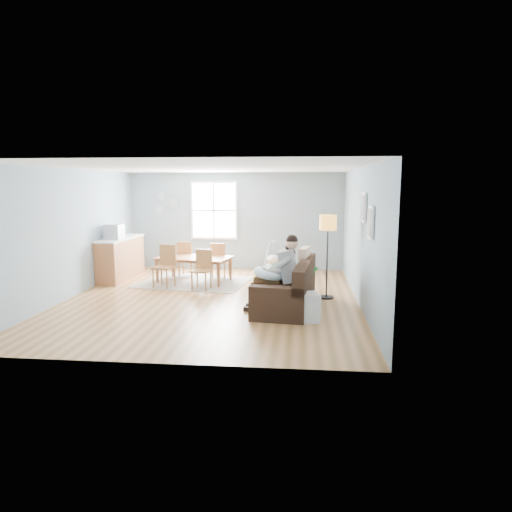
# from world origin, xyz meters

# --- Properties ---
(room) EXTENTS (8.40, 9.40, 3.90)m
(room) POSITION_xyz_m (0.00, 0.00, 2.42)
(room) COLOR olive
(window) EXTENTS (1.32, 0.08, 1.62)m
(window) POSITION_xyz_m (-0.60, 3.46, 1.65)
(window) COLOR white
(window) RESTS_ON room
(pictures) EXTENTS (0.05, 1.34, 0.74)m
(pictures) POSITION_xyz_m (2.97, -1.05, 1.85)
(pictures) COLOR white
(pictures) RESTS_ON room
(wall_plates) EXTENTS (0.67, 0.02, 0.66)m
(wall_plates) POSITION_xyz_m (-2.00, 3.47, 1.83)
(wall_plates) COLOR #889EA3
(wall_plates) RESTS_ON room
(sofa) EXTENTS (1.22, 2.36, 0.92)m
(sofa) POSITION_xyz_m (1.61, -0.46, 0.32)
(sofa) COLOR black
(sofa) RESTS_ON room
(green_throw) EXTENTS (1.20, 1.11, 0.04)m
(green_throw) POSITION_xyz_m (1.60, 0.30, 0.58)
(green_throw) COLOR #12501E
(green_throw) RESTS_ON sofa
(beige_pillow) EXTENTS (0.25, 0.56, 0.54)m
(beige_pillow) POSITION_xyz_m (1.91, 0.10, 0.83)
(beige_pillow) COLOR #C8B299
(beige_pillow) RESTS_ON sofa
(father) EXTENTS (1.04, 0.49, 1.46)m
(father) POSITION_xyz_m (1.43, -0.76, 0.78)
(father) COLOR gray
(father) RESTS_ON sofa
(nursing_pillow) EXTENTS (0.69, 0.67, 0.25)m
(nursing_pillow) POSITION_xyz_m (1.26, -0.75, 0.72)
(nursing_pillow) COLOR silver
(nursing_pillow) RESTS_ON father
(infant) EXTENTS (0.23, 0.43, 0.16)m
(infant) POSITION_xyz_m (1.25, -0.71, 0.81)
(infant) COLOR silver
(infant) RESTS_ON nursing_pillow
(toddler) EXTENTS (0.56, 0.30, 0.87)m
(toddler) POSITION_xyz_m (1.55, -0.23, 0.76)
(toddler) COLOR silver
(toddler) RESTS_ON sofa
(floor_lamp) EXTENTS (0.35, 0.35, 1.75)m
(floor_lamp) POSITION_xyz_m (2.38, 0.32, 1.45)
(floor_lamp) COLOR black
(floor_lamp) RESTS_ON room
(storage_cube) EXTENTS (0.52, 0.48, 0.49)m
(storage_cube) POSITION_xyz_m (1.92, -1.37, 0.25)
(storage_cube) COLOR silver
(storage_cube) RESTS_ON room
(rug) EXTENTS (2.78, 2.26, 0.01)m
(rug) POSITION_xyz_m (-0.76, 1.59, 0.01)
(rug) COLOR #9D9990
(rug) RESTS_ON room
(dining_table) EXTENTS (1.92, 1.31, 0.62)m
(dining_table) POSITION_xyz_m (-0.76, 1.59, 0.31)
(dining_table) COLOR brown
(dining_table) RESTS_ON rug
(chair_sw) EXTENTS (0.54, 0.54, 0.98)m
(chair_sw) POSITION_xyz_m (-1.29, 1.04, 0.56)
(chair_sw) COLOR #935932
(chair_sw) RESTS_ON rug
(chair_se) EXTENTS (0.47, 0.47, 0.90)m
(chair_se) POSITION_xyz_m (-0.40, 0.90, 0.51)
(chair_se) COLOR #935932
(chair_se) RESTS_ON rug
(chair_nw) EXTENTS (0.45, 0.45, 0.92)m
(chair_nw) POSITION_xyz_m (-1.13, 2.28, 0.52)
(chair_nw) COLOR #935932
(chair_nw) RESTS_ON rug
(chair_ne) EXTENTS (0.48, 0.48, 0.91)m
(chair_ne) POSITION_xyz_m (-0.23, 2.16, 0.51)
(chair_ne) COLOR #935932
(chair_ne) RESTS_ON rug
(counter) EXTENTS (0.61, 1.89, 1.05)m
(counter) POSITION_xyz_m (-2.70, 1.84, 0.53)
(counter) COLOR brown
(counter) RESTS_ON room
(monitor) EXTENTS (0.41, 0.39, 0.36)m
(monitor) POSITION_xyz_m (-2.70, 1.49, 1.23)
(monitor) COLOR #A1A1A6
(monitor) RESTS_ON counter
(baby_swing) EXTENTS (1.08, 1.09, 0.86)m
(baby_swing) POSITION_xyz_m (1.08, 3.10, 0.39)
(baby_swing) COLOR #A1A1A6
(baby_swing) RESTS_ON room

